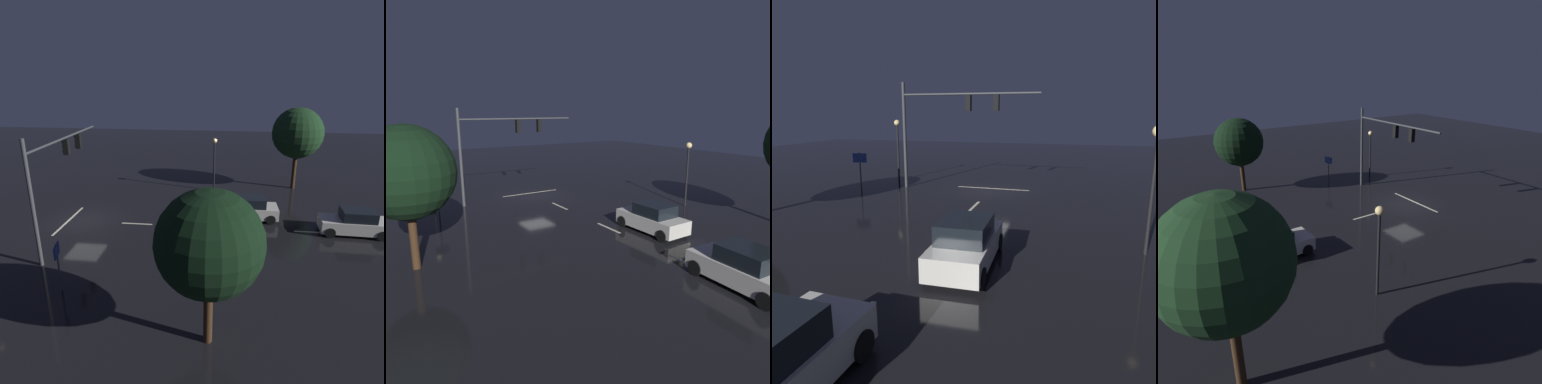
# 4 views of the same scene
# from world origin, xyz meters

# --- Properties ---
(ground_plane) EXTENTS (80.00, 80.00, 0.00)m
(ground_plane) POSITION_xyz_m (0.00, 0.00, 0.00)
(ground_plane) COLOR black
(traffic_signal_assembly) EXTENTS (9.22, 0.47, 7.14)m
(traffic_signal_assembly) POSITION_xyz_m (3.08, 0.12, 4.94)
(traffic_signal_assembly) COLOR #383A3D
(traffic_signal_assembly) RESTS_ON ground_plane
(lane_dash_far) EXTENTS (0.16, 2.20, 0.01)m
(lane_dash_far) POSITION_xyz_m (0.00, 4.00, 0.00)
(lane_dash_far) COLOR beige
(lane_dash_far) RESTS_ON ground_plane
(lane_dash_mid) EXTENTS (0.16, 2.20, 0.01)m
(lane_dash_mid) POSITION_xyz_m (0.00, 10.00, 0.00)
(lane_dash_mid) COLOR beige
(lane_dash_mid) RESTS_ON ground_plane
(lane_dash_near) EXTENTS (0.16, 2.20, 0.01)m
(lane_dash_near) POSITION_xyz_m (0.00, 16.00, 0.00)
(lane_dash_near) COLOR beige
(lane_dash_near) RESTS_ON ground_plane
(stop_bar) EXTENTS (5.00, 0.16, 0.01)m
(stop_bar) POSITION_xyz_m (0.00, -1.07, 0.00)
(stop_bar) COLOR beige
(stop_bar) RESTS_ON ground_plane
(car_approaching) EXTENTS (2.02, 4.41, 1.70)m
(car_approaching) POSITION_xyz_m (-1.79, 11.84, 0.80)
(car_approaching) COLOR silver
(car_approaching) RESTS_ON ground_plane
(car_distant) EXTENTS (2.05, 4.43, 1.70)m
(car_distant) POSITION_xyz_m (-0.09, 18.72, 0.80)
(car_distant) COLOR silver
(car_distant) RESTS_ON ground_plane
(street_lamp_left_kerb) EXTENTS (0.44, 0.44, 4.73)m
(street_lamp_left_kerb) POSITION_xyz_m (-7.89, 9.01, 3.34)
(street_lamp_left_kerb) COLOR black
(street_lamp_left_kerb) RESTS_ON ground_plane
(route_sign) EXTENTS (0.89, 0.27, 2.61)m
(route_sign) POSITION_xyz_m (8.21, 2.38, 1.88)
(route_sign) COLOR #383A3D
(route_sign) RESTS_ON ground_plane
(tree_left_near) EXTENTS (4.44, 4.44, 7.29)m
(tree_left_near) POSITION_xyz_m (-9.33, 16.18, 5.05)
(tree_left_near) COLOR #382314
(tree_left_near) RESTS_ON ground_plane
(tree_right_near) EXTENTS (4.13, 4.13, 6.46)m
(tree_right_near) POSITION_xyz_m (10.75, 9.77, 4.38)
(tree_right_near) COLOR #382314
(tree_right_near) RESTS_ON ground_plane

